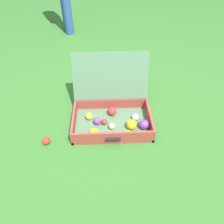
# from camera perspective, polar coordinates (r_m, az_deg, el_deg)

# --- Properties ---
(ground_plane) EXTENTS (16.00, 16.00, 0.00)m
(ground_plane) POSITION_cam_1_polar(r_m,az_deg,el_deg) (1.78, -3.22, -2.93)
(ground_plane) COLOR #336B28
(open_suitcase) EXTENTS (0.64, 0.59, 0.50)m
(open_suitcase) POSITION_cam_1_polar(r_m,az_deg,el_deg) (1.73, 0.16, 0.59)
(open_suitcase) COLOR #4C7051
(open_suitcase) RESTS_ON ground
(stray_ball_on_grass) EXTENTS (0.06, 0.06, 0.06)m
(stray_ball_on_grass) POSITION_cam_1_polar(r_m,az_deg,el_deg) (1.68, -17.54, -7.48)
(stray_ball_on_grass) COLOR red
(stray_ball_on_grass) RESTS_ON ground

